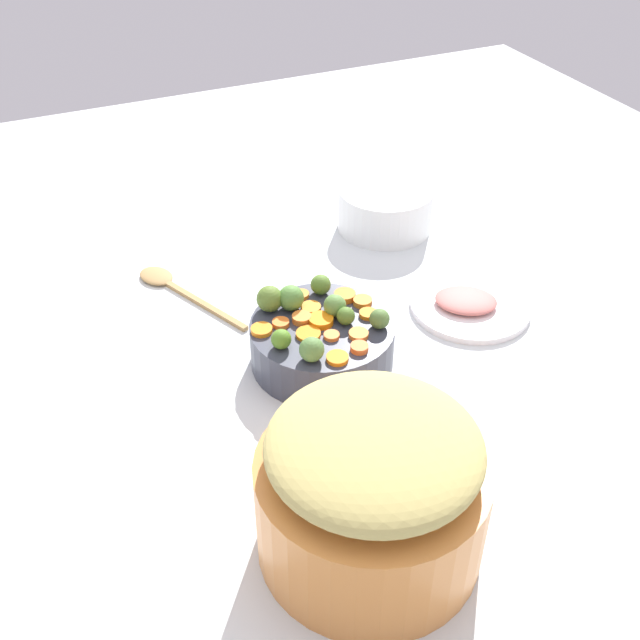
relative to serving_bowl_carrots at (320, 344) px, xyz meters
name	(u,v)px	position (x,y,z in m)	size (l,w,h in m)	color
tabletop	(318,360)	(0.00, 0.02, -0.05)	(2.40, 2.40, 0.02)	silver
serving_bowl_carrots	(320,344)	(0.00, 0.00, 0.00)	(0.23, 0.23, 0.07)	#353946
metal_pot	(371,506)	(-0.09, -0.34, 0.03)	(0.28, 0.28, 0.14)	#D1803B
stuffing_mound	(374,447)	(-0.09, -0.34, 0.13)	(0.25, 0.25, 0.06)	tan
carrot_slice_0	(345,296)	(0.07, 0.05, 0.04)	(0.04, 0.04, 0.01)	orange
carrot_slice_1	(359,334)	(0.04, -0.05, 0.04)	(0.03, 0.03, 0.01)	orange
carrot_slice_2	(300,295)	(0.00, 0.08, 0.04)	(0.03, 0.03, 0.01)	orange
carrot_slice_3	(337,358)	(-0.01, -0.09, 0.04)	(0.03, 0.03, 0.01)	orange
carrot_slice_4	(363,302)	(0.09, 0.02, 0.04)	(0.03, 0.03, 0.01)	orange
carrot_slice_5	(302,318)	(-0.02, 0.02, 0.04)	(0.03, 0.03, 0.01)	orange
carrot_slice_6	(308,334)	(-0.03, -0.02, 0.04)	(0.04, 0.04, 0.01)	orange
carrot_slice_7	(368,314)	(0.08, -0.01, 0.04)	(0.03, 0.03, 0.01)	orange
carrot_slice_8	(310,308)	(0.00, 0.04, 0.04)	(0.03, 0.03, 0.01)	orange
carrot_slice_9	(281,323)	(-0.06, 0.02, 0.04)	(0.03, 0.03, 0.01)	orange
carrot_slice_10	(333,335)	(0.01, -0.04, 0.04)	(0.02, 0.02, 0.01)	orange
carrot_slice_11	(322,320)	(0.00, 0.00, 0.04)	(0.04, 0.04, 0.01)	orange
carrot_slice_12	(359,348)	(0.03, -0.08, 0.04)	(0.03, 0.03, 0.01)	orange
carrot_slice_13	(262,330)	(-0.09, 0.02, 0.04)	(0.03, 0.03, 0.01)	orange
brussels_sprout_0	(291,298)	(-0.02, 0.06, 0.06)	(0.04, 0.04, 0.04)	#528238
brussels_sprout_1	(281,339)	(-0.07, -0.03, 0.05)	(0.03, 0.03, 0.03)	#508025
brussels_sprout_2	(334,304)	(0.03, 0.02, 0.06)	(0.04, 0.04, 0.04)	#59843C
brussels_sprout_3	(346,316)	(0.04, -0.01, 0.05)	(0.03, 0.03, 0.03)	#4B6F28
brussels_sprout_4	(321,285)	(0.04, 0.08, 0.05)	(0.03, 0.03, 0.03)	#50732A
brussels_sprout_5	(379,319)	(0.08, -0.04, 0.05)	(0.03, 0.03, 0.03)	#4D6F34
brussels_sprout_6	(270,299)	(-0.06, 0.07, 0.06)	(0.04, 0.04, 0.04)	#54712A
brussels_sprout_7	(312,349)	(-0.04, -0.07, 0.06)	(0.04, 0.04, 0.04)	#517A3C
wooden_spoon	(170,284)	(-0.16, 0.31, -0.03)	(0.14, 0.26, 0.01)	#AC854F
casserole_dish	(385,208)	(0.29, 0.33, 0.01)	(0.19, 0.19, 0.09)	white
ham_plate	(470,305)	(0.30, 0.03, -0.03)	(0.21, 0.21, 0.01)	white
ham_slice_main	(466,300)	(0.29, 0.02, -0.02)	(0.11, 0.09, 0.02)	#CC6E67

